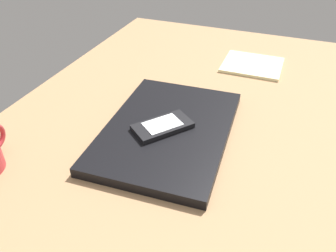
# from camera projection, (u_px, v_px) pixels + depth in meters

# --- Properties ---
(desk_surface) EXTENTS (1.20, 0.80, 0.03)m
(desk_surface) POSITION_uv_depth(u_px,v_px,m) (185.00, 126.00, 0.76)
(desk_surface) COLOR #9E7751
(desk_surface) RESTS_ON ground
(laptop_closed) EXTENTS (0.36, 0.26, 0.02)m
(laptop_closed) POSITION_uv_depth(u_px,v_px,m) (168.00, 130.00, 0.70)
(laptop_closed) COLOR black
(laptop_closed) RESTS_ON desk_surface
(cell_phone_on_laptop) EXTENTS (0.13, 0.12, 0.01)m
(cell_phone_on_laptop) POSITION_uv_depth(u_px,v_px,m) (163.00, 126.00, 0.69)
(cell_phone_on_laptop) COLOR black
(cell_phone_on_laptop) RESTS_ON laptop_closed
(notepad) EXTENTS (0.15, 0.16, 0.01)m
(notepad) POSITION_uv_depth(u_px,v_px,m) (252.00, 65.00, 0.97)
(notepad) COLOR #F2EDB2
(notepad) RESTS_ON desk_surface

